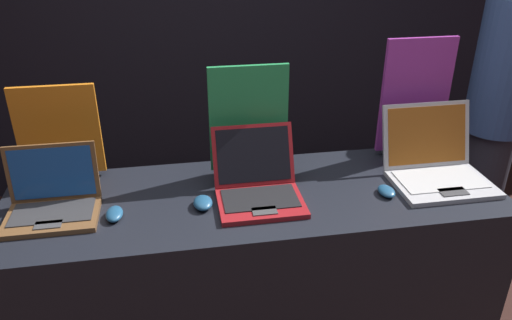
{
  "coord_description": "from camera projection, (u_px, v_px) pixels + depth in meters",
  "views": [
    {
      "loc": [
        -0.29,
        -1.35,
        1.86
      ],
      "look_at": [
        0.0,
        0.32,
        1.01
      ],
      "focal_mm": 35.0,
      "sensor_mm": 36.0,
      "label": 1
    }
  ],
  "objects": [
    {
      "name": "laptop_front",
      "position": [
        52.0,
        199.0,
        1.82
      ],
      "size": [
        0.33,
        0.25,
        0.24
      ],
      "color": "brown",
      "rests_on": "display_counter"
    },
    {
      "name": "mouse_back",
      "position": [
        386.0,
        191.0,
        1.96
      ],
      "size": [
        0.06,
        0.1,
        0.03
      ],
      "color": "navy",
      "rests_on": "display_counter"
    },
    {
      "name": "display_counter",
      "position": [
        255.0,
        280.0,
        2.16
      ],
      "size": [
        1.96,
        0.64,
        0.86
      ],
      "color": "black",
      "rests_on": "ground_plane"
    },
    {
      "name": "promo_stand_middle",
      "position": [
        249.0,
        123.0,
        2.04
      ],
      "size": [
        0.32,
        0.07,
        0.46
      ],
      "color": "black",
      "rests_on": "display_counter"
    },
    {
      "name": "promo_stand_back",
      "position": [
        415.0,
        100.0,
        2.19
      ],
      "size": [
        0.31,
        0.07,
        0.53
      ],
      "color": "black",
      "rests_on": "display_counter"
    },
    {
      "name": "laptop_back",
      "position": [
        436.0,
        164.0,
        2.05
      ],
      "size": [
        0.39,
        0.37,
        0.28
      ],
      "color": "#B7B7BC",
      "rests_on": "display_counter"
    },
    {
      "name": "person_bystander",
      "position": [
        496.0,
        117.0,
        2.64
      ],
      "size": [
        0.32,
        0.32,
        1.7
      ],
      "color": "#282833",
      "rests_on": "ground_plane"
    },
    {
      "name": "mouse_front",
      "position": [
        114.0,
        214.0,
        1.81
      ],
      "size": [
        0.06,
        0.1,
        0.03
      ],
      "color": "navy",
      "rests_on": "display_counter"
    },
    {
      "name": "laptop_middle",
      "position": [
        258.0,
        184.0,
        1.92
      ],
      "size": [
        0.32,
        0.35,
        0.24
      ],
      "color": "maroon",
      "rests_on": "display_counter"
    },
    {
      "name": "mouse_middle",
      "position": [
        203.0,
        203.0,
        1.87
      ],
      "size": [
        0.07,
        0.1,
        0.04
      ],
      "color": "navy",
      "rests_on": "display_counter"
    },
    {
      "name": "promo_stand_front",
      "position": [
        59.0,
        136.0,
        2.0
      ],
      "size": [
        0.33,
        0.07,
        0.4
      ],
      "color": "black",
      "rests_on": "display_counter"
    }
  ]
}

